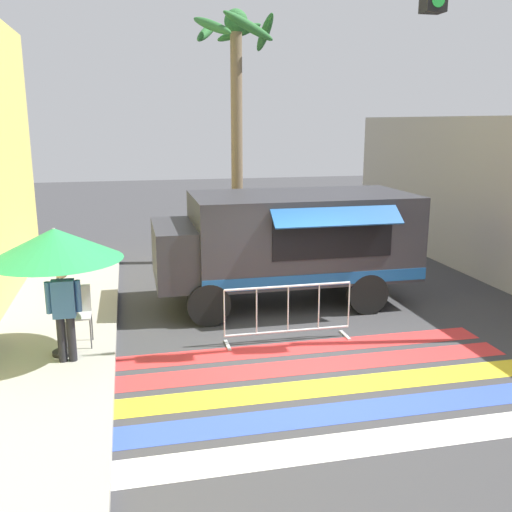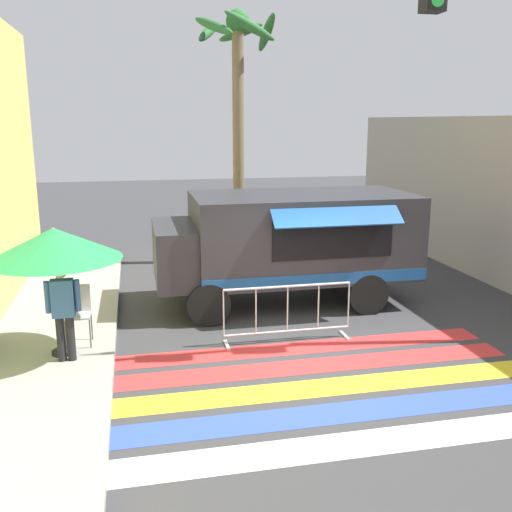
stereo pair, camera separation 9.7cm
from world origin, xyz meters
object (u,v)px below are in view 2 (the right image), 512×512
at_px(palm_tree, 237,86).
at_px(food_truck, 283,239).
at_px(folding_chair, 78,308).
at_px(barricade_front, 287,313).
at_px(vendor_person, 63,308).
at_px(patio_umbrella, 54,244).

bearing_deg(palm_tree, food_truck, -86.01).
xyz_separation_m(food_truck, folding_chair, (-4.04, -1.84, -0.65)).
height_order(folding_chair, barricade_front, folding_chair).
bearing_deg(vendor_person, food_truck, 45.52).
distance_m(vendor_person, barricade_front, 3.75).
distance_m(vendor_person, palm_tree, 8.31).
relative_size(patio_umbrella, palm_tree, 0.32).
xyz_separation_m(folding_chair, vendor_person, (-0.14, -0.73, 0.26)).
bearing_deg(patio_umbrella, food_truck, 28.18).
bearing_deg(food_truck, folding_chair, -155.45).
bearing_deg(patio_umbrella, folding_chair, 62.28).
height_order(food_truck, palm_tree, palm_tree).
relative_size(folding_chair, vendor_person, 0.64).
bearing_deg(folding_chair, food_truck, 6.55).
bearing_deg(folding_chair, vendor_person, -118.84).
xyz_separation_m(patio_umbrella, vendor_person, (0.09, -0.28, -0.95)).
bearing_deg(vendor_person, palm_tree, 72.23).
bearing_deg(barricade_front, vendor_person, -174.08).
bearing_deg(folding_chair, patio_umbrella, -135.73).
distance_m(folding_chair, barricade_front, 3.58).
relative_size(food_truck, folding_chair, 5.40).
height_order(patio_umbrella, folding_chair, patio_umbrella).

